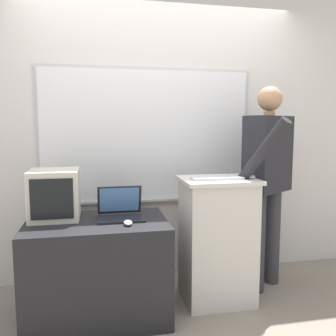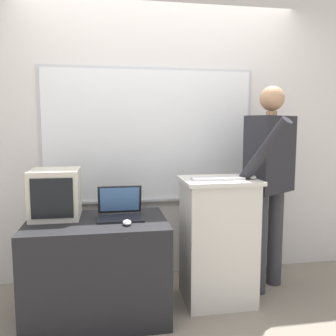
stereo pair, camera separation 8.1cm
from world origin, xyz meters
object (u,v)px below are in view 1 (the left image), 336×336
Objects in this scene: lectern_podium at (217,240)px; computer_mouse_by_keyboard at (251,177)px; side_desk at (98,269)px; computer_mouse_by_laptop at (128,223)px; crt_monitor at (55,194)px; laptop at (120,209)px; person_presenter at (268,173)px; wireless_keyboard at (217,178)px.

computer_mouse_by_keyboard reaches higher than lectern_podium.
computer_mouse_by_keyboard is at bearing -0.20° from side_desk.
side_desk is 10.09× the size of computer_mouse_by_laptop.
side_desk is (-0.94, -0.07, -0.14)m from lectern_podium.
laptop is at bearing -10.25° from crt_monitor.
crt_monitor is (-1.73, -0.07, -0.11)m from person_presenter.
person_presenter reaches higher than computer_mouse_by_laptop.
crt_monitor reaches higher than wireless_keyboard.
computer_mouse_by_keyboard is at bearing -173.16° from person_presenter.
crt_monitor is at bearing 174.73° from computer_mouse_by_keyboard.
computer_mouse_by_keyboard is at bearing -2.91° from laptop.
lectern_podium is 10.00× the size of computer_mouse_by_keyboard.
crt_monitor reaches higher than computer_mouse_by_laptop.
lectern_podium is 2.98× the size of laptop.
person_presenter is at bearing 15.09° from lectern_podium.
person_presenter is (1.43, 0.20, 0.65)m from side_desk.
lectern_podium is 2.71× the size of crt_monitor.
wireless_keyboard is (0.74, -0.04, 0.22)m from laptop.
crt_monitor reaches higher than computer_mouse_by_keyboard.
crt_monitor is at bearing 177.03° from lectern_podium.
side_desk is 0.47m from laptop.
crt_monitor is (-0.47, 0.09, 0.12)m from laptop.
side_desk is at bearing -175.86° from lectern_podium.
computer_mouse_by_laptop is at bearing -166.61° from wireless_keyboard.
side_desk is 1.59m from person_presenter.
computer_mouse_by_keyboard is (1.01, -0.05, 0.22)m from laptop.
laptop reaches higher than side_desk.
lectern_podium is at bearing 162.45° from person_presenter.
computer_mouse_by_keyboard is 1.49m from crt_monitor.
laptop is 3.35× the size of computer_mouse_by_keyboard.
wireless_keyboard reaches higher than laptop.
lectern_podium is at bearing 65.07° from wireless_keyboard.
lectern_podium is at bearing 1.55° from laptop.
laptop is 0.77m from wireless_keyboard.
side_desk is 1.12m from wireless_keyboard.
lectern_podium is at bearing 17.32° from computer_mouse_by_laptop.
wireless_keyboard is 1.09× the size of crt_monitor.
wireless_keyboard is (-0.03, -0.06, 0.51)m from lectern_podium.
crt_monitor is (-1.48, 0.14, -0.11)m from computer_mouse_by_keyboard.
lectern_podium is 0.80m from computer_mouse_by_laptop.
computer_mouse_by_keyboard is at bearing -5.27° from crt_monitor.
crt_monitor is (-0.51, 0.29, 0.16)m from computer_mouse_by_laptop.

